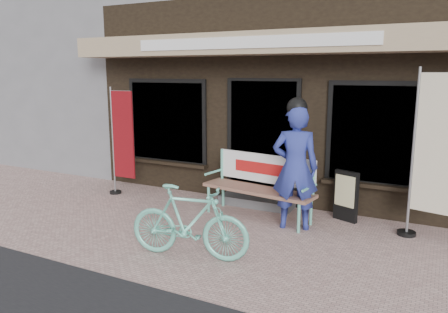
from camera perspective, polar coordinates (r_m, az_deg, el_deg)
The scene contains 9 objects.
ground at distance 6.23m, azimuth -2.11°, elevation -10.71°, with size 70.00×70.00×0.00m, color tan.
storefront at distance 10.43m, azimuth 11.61°, elevation 14.57°, with size 7.00×6.77×6.00m.
neighbor_left_near at distance 15.51m, azimuth -20.56°, elevation 13.65°, with size 10.00×7.00×6.40m, color slate.
bench at distance 7.00m, azimuth 4.86°, elevation -3.22°, with size 1.91×0.74×1.01m.
person at distance 6.48m, azimuth 9.29°, elevation -1.14°, with size 0.77×0.61×1.95m.
bicycle at distance 5.52m, azimuth -4.58°, elevation -8.51°, with size 0.44×1.56×0.94m, color #69CDB2.
nobori_red at distance 8.35m, azimuth -13.24°, elevation 2.07°, with size 0.59×0.23×2.03m.
nobori_cream at distance 6.52m, azimuth 25.49°, elevation 0.39°, with size 0.71×0.31×2.38m.
menu_stand at distance 7.09m, azimuth 15.63°, elevation -4.92°, with size 0.40×0.22×0.80m.
Camera 1 is at (2.83, -5.05, 2.31)m, focal length 35.00 mm.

